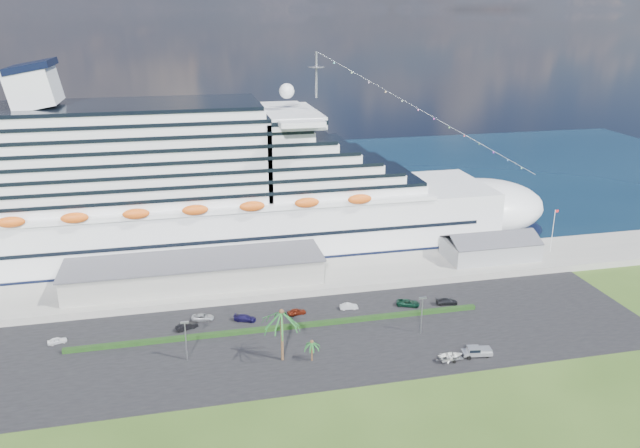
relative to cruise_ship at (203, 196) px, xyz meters
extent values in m
plane|color=#2C4416|center=(21.53, -64.00, -16.69)|extent=(420.00, 420.00, 0.00)
cube|color=black|center=(21.53, -53.00, -16.63)|extent=(140.00, 38.00, 0.12)
cube|color=gray|center=(21.53, -24.00, -15.79)|extent=(240.00, 20.00, 1.80)
cube|color=black|center=(21.53, 66.00, -16.68)|extent=(420.00, 160.00, 0.02)
cube|color=silver|center=(1.53, 0.00, -8.69)|extent=(160.00, 30.00, 16.00)
ellipsoid|color=silver|center=(81.53, 0.00, -8.69)|extent=(40.00, 30.00, 16.00)
cube|color=black|center=(1.53, 0.00, -15.49)|extent=(164.00, 30.60, 2.40)
cube|color=silver|center=(-10.47, 0.00, 12.91)|extent=(128.00, 26.00, 24.80)
cube|color=silver|center=(24.33, 0.00, 20.71)|extent=(14.00, 38.00, 3.20)
cube|color=silver|center=(-38.47, 0.00, 30.31)|extent=(11.58, 14.00, 11.58)
cylinder|color=gray|center=(31.53, 0.00, 31.31)|extent=(0.70, 0.70, 12.00)
ellipsoid|color=#E25815|center=(-2.47, -15.80, 1.11)|extent=(90.00, 2.40, 2.60)
ellipsoid|color=#E25815|center=(-2.47, 15.80, 1.11)|extent=(90.00, 2.40, 2.60)
cube|color=black|center=(1.53, 0.00, -7.89)|extent=(144.00, 30.40, 0.90)
cube|color=gray|center=(-3.47, -24.00, -11.89)|extent=(60.00, 14.00, 6.00)
cube|color=#4C4C54|center=(-3.47, -24.00, -8.79)|extent=(61.00, 15.00, 0.40)
cube|color=gray|center=(73.53, -24.00, -12.49)|extent=(24.00, 12.00, 4.80)
cube|color=#4C4C54|center=(73.53, -27.00, -8.89)|extent=(24.00, 6.31, 2.74)
cube|color=#4C4C54|center=(73.53, -21.00, -8.89)|extent=(24.00, 6.31, 2.74)
cylinder|color=silver|center=(91.53, -24.00, -8.89)|extent=(0.16, 0.16, 12.00)
cube|color=red|center=(92.03, -24.00, -3.29)|extent=(1.00, 0.04, 0.70)
cube|color=black|center=(13.53, -48.00, -16.12)|extent=(88.00, 1.10, 0.90)
cylinder|color=gray|center=(-6.47, -56.00, -12.57)|extent=(0.24, 0.24, 8.00)
cube|color=gray|center=(-6.47, -56.00, -8.47)|extent=(1.60, 0.35, 0.35)
cylinder|color=gray|center=(41.53, -56.00, -12.57)|extent=(0.24, 0.24, 8.00)
cube|color=gray|center=(41.53, -56.00, -8.47)|extent=(1.60, 0.35, 0.35)
cylinder|color=#47301E|center=(11.53, -60.00, -11.44)|extent=(0.54, 0.54, 10.50)
sphere|color=#47301E|center=(11.53, -60.00, -6.19)|extent=(0.98, 0.98, 0.98)
cylinder|color=#47301E|center=(17.03, -61.50, -14.59)|extent=(0.35, 0.35, 4.20)
sphere|color=#47301E|center=(17.03, -61.50, -12.49)|extent=(0.73, 0.73, 0.73)
imported|color=white|center=(-32.07, -43.76, -15.94)|extent=(4.00, 2.47, 1.27)
imported|color=black|center=(-6.27, -43.47, -15.81)|extent=(4.92, 3.37, 1.53)
imported|color=#9EA0A6|center=(-2.77, -40.12, -15.90)|extent=(5.15, 3.08, 1.34)
imported|color=#15113C|center=(6.20, -42.48, -15.88)|extent=(5.20, 3.62, 1.40)
imported|color=#641C0D|center=(17.72, -41.98, -15.87)|extent=(4.35, 2.31, 1.41)
imported|color=silver|center=(29.75, -42.01, -15.90)|extent=(4.23, 1.84, 1.35)
imported|color=black|center=(43.38, -43.39, -15.84)|extent=(5.79, 4.23, 1.46)
imported|color=black|center=(52.39, -44.62, -15.85)|extent=(5.20, 2.55, 1.45)
cylinder|color=black|center=(46.77, -68.08, -16.15)|extent=(0.89, 0.43, 0.86)
cylinder|color=black|center=(46.77, -66.04, -16.15)|extent=(0.89, 0.43, 0.86)
cylinder|color=black|center=(50.52, -68.08, -16.15)|extent=(0.89, 0.43, 0.86)
cylinder|color=black|center=(50.52, -66.04, -16.15)|extent=(0.89, 0.43, 0.86)
cube|color=#B1B4B9|center=(48.81, -67.06, -15.77)|extent=(6.05, 2.99, 0.75)
cube|color=#B1B4B9|center=(50.36, -67.06, -15.34)|extent=(2.86, 2.46, 0.59)
cube|color=#B1B4B9|center=(48.06, -67.06, -15.02)|extent=(2.64, 2.37, 1.02)
cube|color=black|center=(48.06, -67.06, -14.91)|extent=(2.44, 2.39, 0.59)
cube|color=#B1B4B9|center=(46.34, -67.06, -15.55)|extent=(1.26, 2.16, 0.38)
cube|color=gray|center=(43.14, -67.65, -16.03)|extent=(4.66, 2.09, 0.12)
cylinder|color=gray|center=(41.07, -67.65, -16.03)|extent=(2.16, 0.28, 0.08)
cylinder|color=black|center=(43.53, -68.54, -16.26)|extent=(0.65, 0.27, 0.63)
cylinder|color=black|center=(43.53, -66.77, -16.26)|extent=(0.65, 0.27, 0.63)
imported|color=white|center=(43.14, -67.65, -15.46)|extent=(5.29, 4.01, 1.03)
camera|label=1|loc=(-4.64, -164.53, 47.58)|focal=35.00mm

